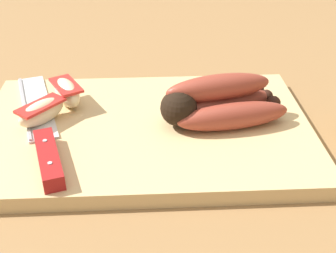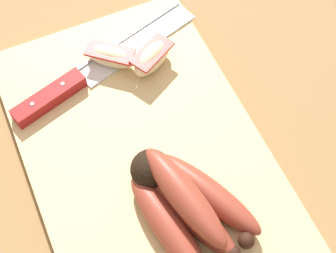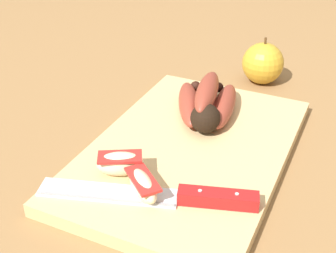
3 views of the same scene
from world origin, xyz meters
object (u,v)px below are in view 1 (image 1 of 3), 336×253
at_px(chefs_knife, 43,138).
at_px(apple_wedge_near, 41,112).
at_px(apple_wedge_middle, 67,92).
at_px(banana_bunch, 217,102).

xyz_separation_m(chefs_knife, apple_wedge_near, (-0.01, 0.05, 0.01)).
distance_m(chefs_knife, apple_wedge_middle, 0.10).
bearing_deg(chefs_knife, apple_wedge_middle, 80.15).
relative_size(chefs_knife, apple_wedge_near, 4.04).
xyz_separation_m(banana_bunch, apple_wedge_middle, (-0.20, 0.05, -0.01)).
height_order(chefs_knife, apple_wedge_middle, apple_wedge_middle).
xyz_separation_m(banana_bunch, apple_wedge_near, (-0.22, 0.00, -0.01)).
distance_m(banana_bunch, apple_wedge_middle, 0.20).
distance_m(banana_bunch, apple_wedge_near, 0.22).
xyz_separation_m(apple_wedge_near, apple_wedge_middle, (0.03, 0.05, 0.00)).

